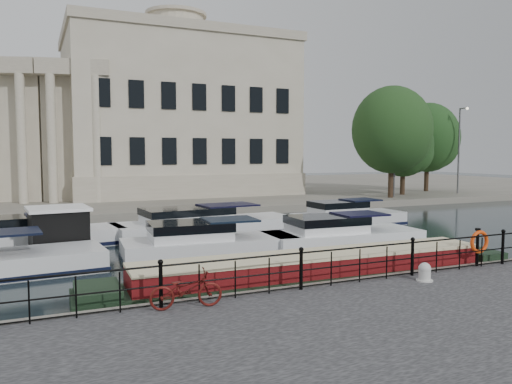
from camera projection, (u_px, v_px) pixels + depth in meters
ground_plane at (267, 289)px, 16.20m from camera, size 160.00×160.00×0.00m
far_bank at (106, 193)px, 51.69m from camera, size 120.00×42.00×0.55m
railing at (301, 267)px, 14.06m from camera, size 24.14×0.14×1.22m
civic_building at (100, 125)px, 46.84m from camera, size 53.55×31.84×16.85m
lamp_posts at (429, 148)px, 45.22m from camera, size 8.24×1.55×8.07m
bicycle at (186, 290)px, 12.37m from camera, size 1.87×0.82×0.95m
mooring_bollard at (425, 272)px, 15.04m from camera, size 0.50×0.50×0.56m
life_ring_post at (479, 243)px, 16.94m from camera, size 0.80×0.21×1.30m
narrowboat at (317, 278)px, 16.12m from camera, size 15.01×2.50×1.55m
harbour_hut at (59, 234)px, 21.27m from camera, size 3.56×3.06×2.21m
cabin_cruisers at (186, 239)px, 23.39m from camera, size 28.21×9.66×1.99m
trees at (410, 138)px, 45.93m from camera, size 14.63×10.96×9.59m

